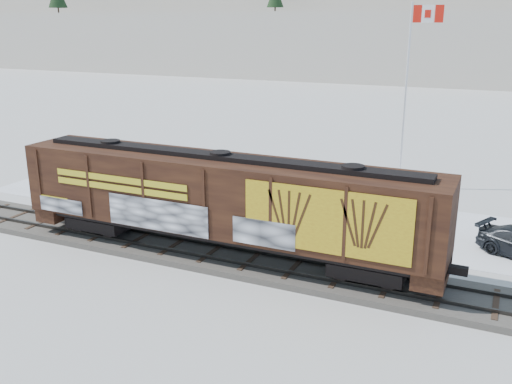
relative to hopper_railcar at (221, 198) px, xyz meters
The scene contains 8 objects.
ground 3.28m from the hopper_railcar, ahead, with size 500.00×500.00×0.00m, color white.
rail_track 3.15m from the hopper_railcar, ahead, with size 50.00×3.40×0.43m.
parking_strip 8.19m from the hopper_railcar, 78.85° to the left, with size 40.00×8.00×0.03m, color white.
hillside 140.27m from the hopper_railcar, 89.41° to the left, with size 360.00×110.00×93.00m.
hopper_railcar is the anchor object (origin of this frame).
flagpole 15.90m from the hopper_railcar, 71.27° to the left, with size 2.30×0.90×11.46m.
car_silver 7.33m from the hopper_railcar, 107.43° to the left, with size 1.97×4.89×1.67m, color #A2A4A9.
car_white 7.37m from the hopper_railcar, 56.06° to the left, with size 1.61×4.61×1.52m, color white.
Camera 1 is at (9.80, -21.03, 10.36)m, focal length 40.00 mm.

